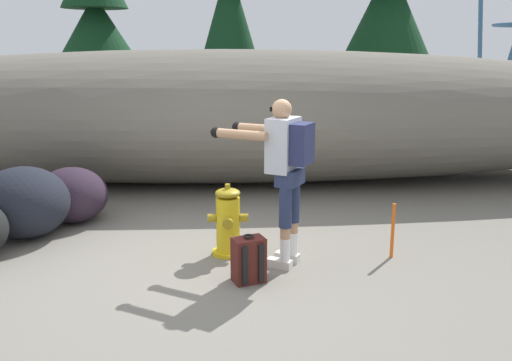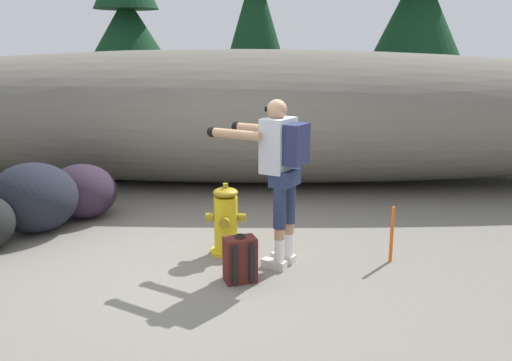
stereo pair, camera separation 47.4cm
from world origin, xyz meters
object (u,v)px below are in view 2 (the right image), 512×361
object	(u,v)px
utility_worker	(279,162)
boulder_large	(82,191)
survey_stake	(392,234)
fire_hydrant	(226,222)
spare_backpack	(240,260)
boulder_small	(33,198)

from	to	relation	value
utility_worker	boulder_large	distance (m)	3.09
utility_worker	boulder_large	size ratio (longest dim) A/B	1.86
survey_stake	fire_hydrant	bearing A→B (deg)	174.57
fire_hydrant	spare_backpack	xyz separation A→B (m)	(0.20, -0.72, -0.15)
boulder_large	utility_worker	bearing A→B (deg)	-30.82
boulder_small	utility_worker	bearing A→B (deg)	-17.98
fire_hydrant	boulder_small	world-z (taller)	boulder_small
boulder_large	spare_backpack	bearing A→B (deg)	-41.29
fire_hydrant	boulder_large	bearing A→B (deg)	148.65
fire_hydrant	boulder_large	size ratio (longest dim) A/B	0.86
utility_worker	survey_stake	xyz separation A→B (m)	(1.19, 0.15, -0.79)
utility_worker	boulder_small	world-z (taller)	utility_worker
spare_backpack	survey_stake	bearing A→B (deg)	-90.54
fire_hydrant	boulder_large	world-z (taller)	fire_hydrant
boulder_small	survey_stake	bearing A→B (deg)	-11.15
utility_worker	spare_backpack	bearing A→B (deg)	77.37
boulder_small	survey_stake	distance (m)	4.24
fire_hydrant	survey_stake	distance (m)	1.76
spare_backpack	survey_stake	world-z (taller)	survey_stake
fire_hydrant	boulder_large	distance (m)	2.36
fire_hydrant	utility_worker	xyz separation A→B (m)	(0.57, -0.31, 0.73)
utility_worker	boulder_small	bearing A→B (deg)	11.19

